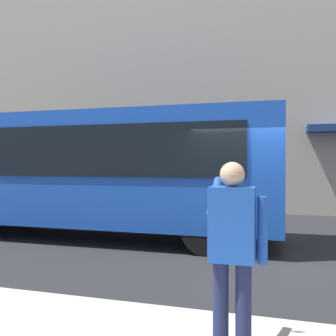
% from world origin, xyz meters
% --- Properties ---
extents(ground_plane, '(60.00, 60.00, 0.00)m').
position_xyz_m(ground_plane, '(0.00, 0.00, 0.00)').
color(ground_plane, '#232326').
extents(building_facade_far, '(28.00, 1.55, 12.00)m').
position_xyz_m(building_facade_far, '(-0.02, -6.80, 5.99)').
color(building_facade_far, '#A89E8E').
rests_on(building_facade_far, ground_plane).
extents(red_bus, '(9.05, 2.54, 3.08)m').
position_xyz_m(red_bus, '(3.98, -0.77, 1.68)').
color(red_bus, '#1947AD').
rests_on(red_bus, ground_plane).
extents(pedestrian_photographer, '(0.53, 0.52, 1.70)m').
position_xyz_m(pedestrian_photographer, '(-0.05, 4.40, 1.14)').
color(pedestrian_photographer, '#1E2347').
rests_on(pedestrian_photographer, sidewalk_curb).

